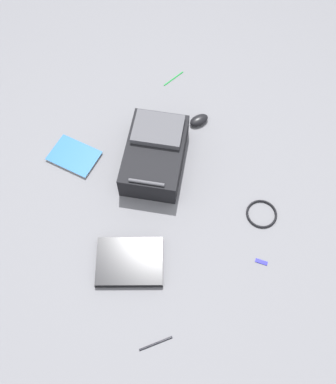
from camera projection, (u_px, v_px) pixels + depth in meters
name	position (u px, v px, depth m)	size (l,w,h in m)	color
ground_plane	(164.00, 202.00, 2.16)	(4.18, 4.18, 0.00)	slate
backpack	(155.00, 153.00, 2.20)	(0.51, 0.51, 0.17)	black
laptop	(130.00, 262.00, 2.01)	(0.37, 0.38, 0.03)	black
book_comic	(74.00, 156.00, 2.28)	(0.29, 0.26, 0.02)	silver
computer_mouse	(199.00, 120.00, 2.37)	(0.06, 0.11, 0.04)	black
cable_coil	(262.00, 214.00, 2.13)	(0.15, 0.15, 0.01)	black
pen_black	(156.00, 343.00, 1.86)	(0.01, 0.01, 0.15)	black
pen_blue	(174.00, 78.00, 2.52)	(0.01, 0.01, 0.15)	#198C33
usb_stick	(261.00, 262.00, 2.02)	(0.02, 0.06, 0.01)	#191999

